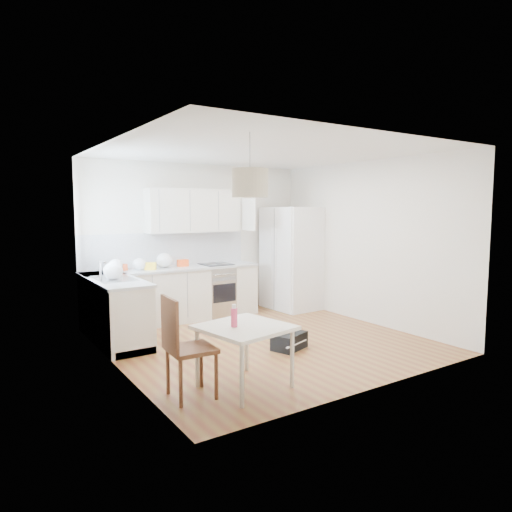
{
  "coord_description": "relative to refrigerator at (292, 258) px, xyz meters",
  "views": [
    {
      "loc": [
        -3.62,
        -5.34,
        1.92
      ],
      "look_at": [
        0.14,
        0.4,
        1.2
      ],
      "focal_mm": 32.0,
      "sensor_mm": 36.0,
      "label": 1
    }
  ],
  "objects": [
    {
      "name": "snack_yellow",
      "position": [
        -2.73,
        0.24,
        0.01
      ],
      "size": [
        0.21,
        0.19,
        0.12
      ],
      "primitive_type": "cube",
      "rotation": [
        0.0,
        0.0,
        -0.55
      ],
      "color": "yellow",
      "rests_on": "counter_back"
    },
    {
      "name": "snack_red",
      "position": [
        -3.16,
        0.37,
        0.0
      ],
      "size": [
        0.18,
        0.15,
        0.11
      ],
      "primitive_type": "cube",
      "rotation": [
        0.0,
        0.0,
        0.43
      ],
      "color": "#BE3D17",
      "rests_on": "counter_back"
    },
    {
      "name": "grocery_bag_c",
      "position": [
        -2.44,
        0.36,
        0.07
      ],
      "size": [
        0.28,
        0.24,
        0.25
      ],
      "primitive_type": "ellipsoid",
      "color": "white",
      "rests_on": "counter_back"
    },
    {
      "name": "grocery_bag_e",
      "position": [
        -3.53,
        -0.46,
        0.07
      ],
      "size": [
        0.27,
        0.23,
        0.25
      ],
      "primitive_type": "ellipsoid",
      "color": "white",
      "rests_on": "counter_left"
    },
    {
      "name": "floor",
      "position": [
        -1.7,
        -1.52,
        -0.97
      ],
      "size": [
        4.2,
        4.2,
        0.0
      ],
      "primitive_type": "plane",
      "color": "brown",
      "rests_on": "ground"
    },
    {
      "name": "upper_cabinets",
      "position": [
        -1.85,
        0.42,
        0.9
      ],
      "size": [
        1.7,
        0.32,
        0.75
      ],
      "primitive_type": "cube",
      "color": "beige",
      "rests_on": "wall_back"
    },
    {
      "name": "counter_left",
      "position": [
        -3.5,
        -0.32,
        -0.07
      ],
      "size": [
        0.64,
        1.82,
        0.04
      ],
      "primitive_type": "cube",
      "color": "#ADAFB2",
      "rests_on": "cabinets_left"
    },
    {
      "name": "counter_back",
      "position": [
        -2.3,
        0.28,
        -0.07
      ],
      "size": [
        3.02,
        0.64,
        0.04
      ],
      "primitive_type": "cube",
      "color": "#ADAFB2",
      "rests_on": "cabinets_back"
    },
    {
      "name": "cabinets_back",
      "position": [
        -2.3,
        0.28,
        -0.53
      ],
      "size": [
        3.0,
        0.6,
        0.88
      ],
      "primitive_type": "cube",
      "color": "beige",
      "rests_on": "floor"
    },
    {
      "name": "gym_bag",
      "position": [
        -1.61,
        -2.02,
        -0.86
      ],
      "size": [
        0.56,
        0.46,
        0.22
      ],
      "primitive_type": "cube",
      "rotation": [
        0.0,
        0.0,
        0.35
      ],
      "color": "black",
      "rests_on": "floor"
    },
    {
      "name": "grocery_bag_a",
      "position": [
        -3.27,
        0.33,
        0.05
      ],
      "size": [
        0.22,
        0.19,
        0.2
      ],
      "primitive_type": "ellipsoid",
      "color": "white",
      "rests_on": "counter_back"
    },
    {
      "name": "backsplash_back",
      "position": [
        -2.3,
        0.58,
        0.24
      ],
      "size": [
        3.0,
        0.01,
        0.58
      ],
      "primitive_type": "cube",
      "color": "white",
      "rests_on": "wall_back"
    },
    {
      "name": "dining_table",
      "position": [
        -2.83,
        -2.83,
        -0.37
      ],
      "size": [
        1.0,
        1.0,
        0.68
      ],
      "rotation": [
        0.0,
        0.0,
        0.18
      ],
      "color": "beige",
      "rests_on": "floor"
    },
    {
      "name": "dining_chair",
      "position": [
        -3.42,
        -2.74,
        -0.45
      ],
      "size": [
        0.47,
        0.47,
        1.05
      ],
      "primitive_type": null,
      "rotation": [
        0.0,
        0.0,
        -0.06
      ],
      "color": "#472715",
      "rests_on": "floor"
    },
    {
      "name": "range_oven",
      "position": [
        -1.5,
        0.28,
        -0.53
      ],
      "size": [
        0.5,
        0.61,
        0.88
      ],
      "primitive_type": null,
      "color": "#B0B2B5",
      "rests_on": "floor"
    },
    {
      "name": "ceiling",
      "position": [
        -1.7,
        -1.52,
        1.73
      ],
      "size": [
        4.2,
        4.2,
        0.0
      ],
      "primitive_type": "plane",
      "rotation": [
        3.14,
        0.0,
        0.0
      ],
      "color": "white",
      "rests_on": "wall_back"
    },
    {
      "name": "cabinets_left",
      "position": [
        -3.5,
        -0.32,
        -0.53
      ],
      "size": [
        0.6,
        1.8,
        0.88
      ],
      "primitive_type": "cube",
      "color": "beige",
      "rests_on": "floor"
    },
    {
      "name": "backsplash_left",
      "position": [
        -3.8,
        -0.32,
        0.24
      ],
      "size": [
        0.01,
        1.8,
        0.58
      ],
      "primitive_type": "cube",
      "color": "white",
      "rests_on": "wall_left"
    },
    {
      "name": "drink_bottle",
      "position": [
        -2.95,
        -2.8,
        -0.17
      ],
      "size": [
        0.07,
        0.07,
        0.24
      ],
      "primitive_type": "cylinder",
      "rotation": [
        0.0,
        0.0,
        -0.04
      ],
      "color": "#DF3E64",
      "rests_on": "dining_table"
    },
    {
      "name": "wall_back",
      "position": [
        -1.7,
        0.58,
        0.38
      ],
      "size": [
        4.2,
        0.0,
        4.2
      ],
      "primitive_type": "plane",
      "rotation": [
        1.57,
        0.0,
        0.0
      ],
      "color": "white",
      "rests_on": "floor"
    },
    {
      "name": "refrigerator",
      "position": [
        0.0,
        0.0,
        0.0
      ],
      "size": [
        0.96,
        1.01,
        1.94
      ],
      "primitive_type": null,
      "rotation": [
        0.0,
        0.0,
        0.05
      ],
      "color": "white",
      "rests_on": "floor"
    },
    {
      "name": "snack_orange",
      "position": [
        -2.11,
        0.34,
        0.01
      ],
      "size": [
        0.19,
        0.13,
        0.12
      ],
      "primitive_type": "cube",
      "rotation": [
        0.0,
        0.0,
        0.14
      ],
      "color": "#FA4A16",
      "rests_on": "counter_back"
    },
    {
      "name": "grocery_bag_d",
      "position": [
        -3.43,
        -0.15,
        0.06
      ],
      "size": [
        0.25,
        0.21,
        0.22
      ],
      "primitive_type": "ellipsoid",
      "color": "white",
      "rests_on": "counter_back"
    },
    {
      "name": "wall_left",
      "position": [
        -3.8,
        -1.52,
        0.38
      ],
      "size": [
        0.0,
        4.2,
        4.2
      ],
      "primitive_type": "plane",
      "rotation": [
        1.57,
        0.0,
        1.57
      ],
      "color": "white",
      "rests_on": "floor"
    },
    {
      "name": "window_glassblock",
      "position": [
        -3.79,
        -0.37,
        0.78
      ],
      "size": [
        0.02,
        1.0,
        1.0
      ],
      "primitive_type": "cube",
      "color": "#BFE0F9",
      "rests_on": "wall_left"
    },
    {
      "name": "sink",
      "position": [
        -3.5,
        -0.37,
        -0.06
      ],
      "size": [
        0.5,
        0.8,
        0.16
      ],
      "primitive_type": null,
      "color": "#B0B2B5",
      "rests_on": "counter_left"
    },
    {
      "name": "grocery_bag_b",
      "position": [
        -2.9,
        0.29,
        0.05
      ],
      "size": [
        0.22,
        0.19,
        0.2
      ],
      "primitive_type": "ellipsoid",
      "color": "white",
      "rests_on": "counter_back"
    },
    {
      "name": "wall_right",
      "position": [
        0.4,
        -1.52,
        0.38
      ],
      "size": [
        0.0,
        4.2,
        4.2
      ],
      "primitive_type": "plane",
      "rotation": [
        1.57,
        0.0,
        -1.57
      ],
      "color": "white",
      "rests_on": "floor"
    },
    {
      "name": "pendant_lamp",
      "position": [
        -2.75,
        -2.81,
        1.21
      ],
      "size": [
        0.48,
        0.48,
        0.3
      ],
      "primitive_type": "cylinder",
      "rotation": [
        0.0,
        0.0,
        0.33
      ],
      "color": "beige",
      "rests_on": "ceiling"
    }
  ]
}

